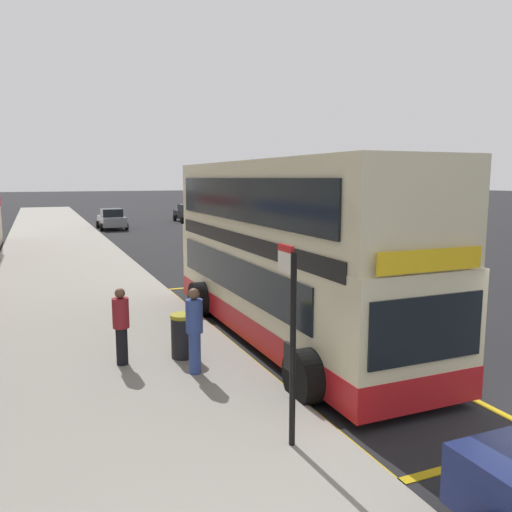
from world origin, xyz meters
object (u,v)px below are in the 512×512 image
(double_decker_bus, at_px, (286,257))
(pedestrian_waiting_near_sign, at_px, (194,327))
(pedestrian_further_back, at_px, (121,323))
(parked_car_black_ahead, at_px, (188,213))
(litter_bin, at_px, (183,336))
(bus_stop_sign, at_px, (291,332))
(parked_car_grey_kerbside, at_px, (112,219))

(double_decker_bus, distance_m, pedestrian_waiting_near_sign, 3.58)
(double_decker_bus, bearing_deg, pedestrian_further_back, -169.56)
(parked_car_black_ahead, relative_size, pedestrian_further_back, 2.58)
(pedestrian_waiting_near_sign, xyz_separation_m, litter_bin, (0.02, 1.00, -0.46))
(parked_car_black_ahead, bearing_deg, pedestrian_further_back, 74.79)
(parked_car_black_ahead, bearing_deg, bus_stop_sign, 78.95)
(bus_stop_sign, height_order, litter_bin, bus_stop_sign)
(pedestrian_further_back, bearing_deg, double_decker_bus, 10.44)
(parked_car_black_ahead, bearing_deg, parked_car_grey_kerbside, 32.78)
(parked_car_grey_kerbside, relative_size, litter_bin, 4.38)
(parked_car_black_ahead, height_order, parked_car_grey_kerbside, same)
(double_decker_bus, relative_size, pedestrian_further_back, 6.31)
(pedestrian_further_back, bearing_deg, bus_stop_sign, -67.49)
(pedestrian_waiting_near_sign, distance_m, pedestrian_further_back, 1.65)
(parked_car_black_ahead, xyz_separation_m, pedestrian_waiting_near_sign, (-10.08, -36.76, 0.28))
(pedestrian_further_back, bearing_deg, litter_bin, -2.99)
(bus_stop_sign, distance_m, parked_car_grey_kerbside, 35.71)
(bus_stop_sign, height_order, parked_car_grey_kerbside, bus_stop_sign)
(double_decker_bus, height_order, bus_stop_sign, double_decker_bus)
(double_decker_bus, xyz_separation_m, pedestrian_waiting_near_sign, (-2.91, -1.84, -0.98))
(bus_stop_sign, height_order, pedestrian_waiting_near_sign, bus_stop_sign)
(bus_stop_sign, distance_m, litter_bin, 4.40)
(parked_car_grey_kerbside, bearing_deg, parked_car_black_ahead, -148.23)
(bus_stop_sign, bearing_deg, parked_car_grey_kerbside, 86.52)
(pedestrian_waiting_near_sign, bearing_deg, parked_car_grey_kerbside, 85.28)
(double_decker_bus, height_order, pedestrian_waiting_near_sign, double_decker_bus)
(bus_stop_sign, xyz_separation_m, parked_car_black_ahead, (9.58, 39.96, -1.03))
(double_decker_bus, relative_size, parked_car_grey_kerbside, 2.44)
(double_decker_bus, distance_m, parked_car_black_ahead, 35.67)
(double_decker_bus, relative_size, pedestrian_waiting_near_sign, 5.93)
(parked_car_grey_kerbside, distance_m, pedestrian_further_back, 31.60)
(parked_car_black_ahead, bearing_deg, pedestrian_waiting_near_sign, 77.09)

